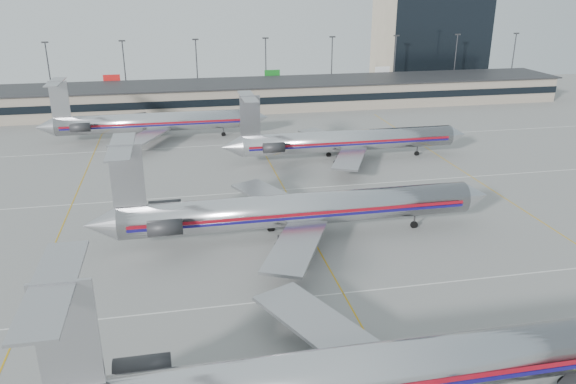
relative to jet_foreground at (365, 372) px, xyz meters
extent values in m
plane|color=gray|center=(3.45, 6.39, -3.79)|extent=(260.00, 260.00, 0.00)
cube|color=silver|center=(3.45, 16.39, -3.78)|extent=(160.00, 0.15, 0.02)
cube|color=gray|center=(3.45, 104.39, -0.79)|extent=(160.00, 16.00, 6.00)
cube|color=black|center=(3.45, 96.29, -0.59)|extent=(160.00, 0.20, 1.60)
cube|color=#2D2D30|center=(3.45, 104.39, 2.31)|extent=(162.00, 17.00, 0.30)
cylinder|color=#38383D|center=(-41.55, 118.39, 3.71)|extent=(0.30, 0.30, 15.00)
cube|color=#2D2D30|center=(-41.55, 118.39, 11.31)|extent=(1.60, 0.40, 0.35)
cylinder|color=#38383D|center=(-23.55, 118.39, 3.71)|extent=(0.30, 0.30, 15.00)
cube|color=#2D2D30|center=(-23.55, 118.39, 11.31)|extent=(1.60, 0.40, 0.35)
cylinder|color=#38383D|center=(-5.55, 118.39, 3.71)|extent=(0.30, 0.30, 15.00)
cube|color=#2D2D30|center=(-5.55, 118.39, 11.31)|extent=(1.60, 0.40, 0.35)
cylinder|color=#38383D|center=(12.45, 118.39, 3.71)|extent=(0.30, 0.30, 15.00)
cube|color=#2D2D30|center=(12.45, 118.39, 11.31)|extent=(1.60, 0.40, 0.35)
cylinder|color=#38383D|center=(30.45, 118.39, 3.71)|extent=(0.30, 0.30, 15.00)
cube|color=#2D2D30|center=(30.45, 118.39, 11.31)|extent=(1.60, 0.40, 0.35)
cylinder|color=#38383D|center=(48.45, 118.39, 3.71)|extent=(0.30, 0.30, 15.00)
cube|color=#2D2D30|center=(48.45, 118.39, 11.31)|extent=(1.60, 0.40, 0.35)
cylinder|color=#38383D|center=(66.45, 118.39, 3.71)|extent=(0.30, 0.30, 15.00)
cube|color=#2D2D30|center=(66.45, 118.39, 11.31)|extent=(1.60, 0.40, 0.35)
cylinder|color=#38383D|center=(84.45, 118.39, 3.71)|extent=(0.30, 0.30, 15.00)
cube|color=#2D2D30|center=(84.45, 118.39, 11.31)|extent=(1.60, 0.40, 0.35)
cube|color=tan|center=(65.45, 134.39, 8.71)|extent=(30.00, 20.00, 25.00)
cylinder|color=silver|center=(1.05, 0.00, -0.06)|extent=(42.66, 3.95, 3.95)
cube|color=#A9A9AD|center=(-1.08, 7.47, -1.12)|extent=(9.92, 14.46, 0.34)
cube|color=#A9A9AD|center=(-18.68, 0.00, 5.54)|extent=(3.63, 0.27, 7.25)
cube|color=#A9A9AD|center=(-19.00, 0.00, 8.95)|extent=(2.56, 11.20, 0.19)
cylinder|color=#2D2D30|center=(-14.95, 3.04, 0.26)|extent=(3.84, 1.81, 1.81)
cylinder|color=#2D2D30|center=(15.98, 0.00, -2.91)|extent=(0.21, 0.21, 1.76)
cylinder|color=black|center=(15.98, 0.00, -3.42)|extent=(0.96, 0.32, 0.96)
cylinder|color=silver|center=(2.09, 29.83, -0.14)|extent=(41.69, 3.86, 3.86)
cone|color=silver|center=(24.60, 29.83, -0.14)|extent=(3.33, 3.86, 3.86)
cone|color=#A9A9AD|center=(-20.63, 29.83, -0.14)|extent=(3.75, 3.86, 3.86)
cube|color=maroon|center=(2.09, 27.89, 0.01)|extent=(39.60, 0.05, 0.36)
cube|color=#130D5E|center=(2.09, 27.89, -0.40)|extent=(39.60, 0.05, 0.29)
cube|color=#A9A9AD|center=(0.00, 37.13, -1.19)|extent=(9.69, 14.13, 0.33)
cube|color=#A9A9AD|center=(0.00, 22.54, -1.19)|extent=(9.69, 14.13, 0.33)
cube|color=#A9A9AD|center=(-17.19, 29.83, 5.33)|extent=(3.54, 0.26, 7.09)
cube|color=#A9A9AD|center=(-17.50, 29.83, 8.66)|extent=(2.50, 10.94, 0.19)
cylinder|color=#2D2D30|center=(-13.54, 32.80, 0.17)|extent=(3.75, 1.77, 1.77)
cylinder|color=#2D2D30|center=(-13.54, 26.86, 0.17)|extent=(3.75, 1.77, 1.77)
cylinder|color=#2D2D30|center=(16.68, 29.83, -2.93)|extent=(0.21, 0.21, 1.72)
cylinder|color=#2D2D30|center=(-1.04, 27.33, -2.93)|extent=(0.21, 0.21, 1.72)
cylinder|color=#2D2D30|center=(-1.04, 32.33, -2.93)|extent=(0.21, 0.21, 1.72)
cylinder|color=black|center=(16.68, 29.83, -3.43)|extent=(0.94, 0.31, 0.94)
cylinder|color=silver|center=(17.12, 58.96, -0.40)|extent=(36.79, 3.58, 3.58)
cone|color=silver|center=(37.07, 58.96, -0.40)|extent=(3.10, 3.58, 3.58)
cone|color=#A9A9AD|center=(-3.01, 58.96, -0.40)|extent=(3.49, 3.58, 3.58)
cube|color=maroon|center=(17.12, 57.15, -0.26)|extent=(34.95, 0.05, 0.34)
cube|color=#130D5E|center=(17.12, 57.15, -0.64)|extent=(34.95, 0.05, 0.27)
cube|color=#A9A9AD|center=(15.19, 65.73, -1.37)|extent=(9.00, 13.13, 0.31)
cube|color=#A9A9AD|center=(15.19, 52.18, -1.37)|extent=(9.00, 13.13, 0.31)
cube|color=#A9A9AD|center=(0.18, 58.96, 4.68)|extent=(3.29, 0.24, 6.58)
cube|color=#A9A9AD|center=(-0.11, 58.96, 7.78)|extent=(2.32, 10.17, 0.17)
cylinder|color=#2D2D30|center=(3.57, 61.71, -0.11)|extent=(3.49, 1.65, 1.65)
cylinder|color=#2D2D30|center=(3.57, 56.20, -0.11)|extent=(3.49, 1.65, 1.65)
cylinder|color=#2D2D30|center=(29.71, 58.96, -2.99)|extent=(0.19, 0.19, 1.60)
cylinder|color=#2D2D30|center=(14.22, 56.63, -2.99)|extent=(0.19, 0.19, 1.60)
cylinder|color=#2D2D30|center=(14.22, 61.28, -2.99)|extent=(0.19, 0.19, 1.60)
cylinder|color=black|center=(29.71, 58.96, -3.45)|extent=(0.87, 0.29, 0.87)
cylinder|color=silver|center=(-15.34, 79.02, -0.36)|extent=(37.22, 3.62, 3.62)
cone|color=silver|center=(4.83, 79.02, -0.36)|extent=(3.13, 3.62, 3.62)
cone|color=#A9A9AD|center=(-35.72, 79.02, -0.36)|extent=(3.53, 3.62, 3.62)
cube|color=maroon|center=(-15.34, 77.20, -0.22)|extent=(35.36, 0.05, 0.34)
cube|color=#130D5E|center=(-15.34, 77.20, -0.61)|extent=(35.36, 0.05, 0.27)
cube|color=#A9A9AD|center=(-17.30, 85.88, -1.34)|extent=(9.11, 13.28, 0.31)
cube|color=#A9A9AD|center=(-17.30, 72.17, -1.34)|extent=(9.11, 13.28, 0.31)
cube|color=#A9A9AD|center=(-32.49, 79.02, 4.78)|extent=(3.33, 0.24, 6.66)
cube|color=#A9A9AD|center=(-32.78, 79.02, 7.91)|extent=(2.35, 10.29, 0.18)
cylinder|color=#2D2D30|center=(-29.06, 81.82, -0.07)|extent=(3.53, 1.67, 1.67)
cylinder|color=#2D2D30|center=(-29.06, 76.23, -0.07)|extent=(3.53, 1.67, 1.67)
cylinder|color=#2D2D30|center=(-2.61, 79.02, -2.98)|extent=(0.20, 0.20, 1.62)
cylinder|color=#2D2D30|center=(-18.28, 76.67, -2.98)|extent=(0.20, 0.20, 1.62)
cylinder|color=#2D2D30|center=(-18.28, 81.38, -2.98)|extent=(0.20, 0.20, 1.62)
cylinder|color=black|center=(-2.61, 79.02, -3.45)|extent=(0.88, 0.29, 0.88)
cube|color=#2D2D30|center=(15.03, -1.49, -2.06)|extent=(4.03, 2.39, 1.39)
camera|label=1|loc=(-11.43, -29.91, 25.07)|focal=35.00mm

